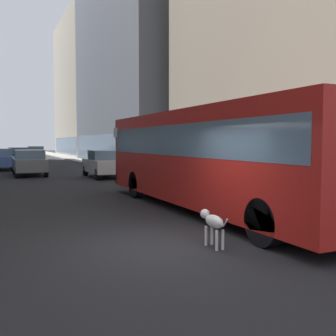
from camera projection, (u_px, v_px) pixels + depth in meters
name	position (u px, v px, depth m)	size (l,w,h in m)	color
ground_plane	(28.00, 163.00, 39.87)	(120.00, 120.00, 0.00)	#232326
sidewalk_right	(84.00, 161.00, 42.20)	(2.40, 110.00, 0.15)	gray
building_right_mid	(154.00, 37.00, 39.44)	(11.39, 22.33, 25.40)	slate
building_right_far	(98.00, 89.00, 60.35)	(10.43, 19.81, 20.74)	#B2A893
transit_bus	(209.00, 153.00, 12.03)	(2.78, 11.53, 3.05)	red
car_blue_hatchback	(0.00, 159.00, 29.36)	(1.82, 4.14, 1.62)	#4C6BB7
car_black_suv	(18.00, 156.00, 35.68)	(1.78, 4.49, 1.62)	black
car_yellow_taxi	(35.00, 153.00, 45.11)	(1.79, 4.35, 1.62)	yellow
car_grey_wagon	(29.00, 162.00, 24.64)	(1.84, 4.34, 1.62)	slate
car_white_van	(105.00, 164.00, 23.25)	(1.86, 3.98, 1.62)	silver
dalmatian_dog	(213.00, 222.00, 7.87)	(0.22, 0.96, 0.72)	white
pedestrian_with_handbag	(198.00, 165.00, 18.38)	(0.45, 0.34, 1.69)	#1E1E2D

